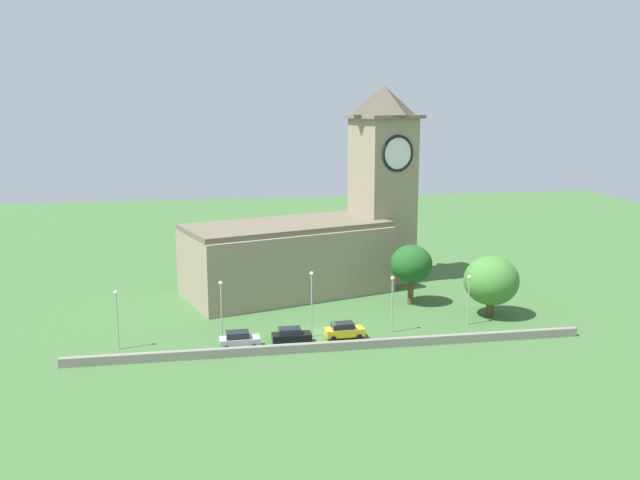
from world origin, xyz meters
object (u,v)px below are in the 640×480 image
object	(u,v)px
streetlamp_west_end	(117,310)
tree_riverside_west	(491,281)
car_black	(291,336)
car_silver	(239,340)
car_yellow	(344,330)
streetlamp_central	(312,294)
streetlamp_west_mid	(221,302)
church	(318,234)
streetlamp_east_end	(469,291)
streetlamp_east_mid	(392,295)
tree_by_tower	(411,264)

from	to	relation	value
streetlamp_west_end	tree_riverside_west	xyz separation A→B (m)	(43.53, 4.18, 0.11)
car_black	streetlamp_west_end	distance (m)	18.64
car_silver	car_yellow	distance (m)	11.70
car_black	streetlamp_central	size ratio (longest dim) A/B	0.57
tree_riverside_west	car_silver	bearing A→B (deg)	-168.91
streetlamp_west_mid	streetlamp_central	distance (m)	9.95
streetlamp_west_mid	streetlamp_central	xyz separation A→B (m)	(9.94, 0.39, 0.30)
church	car_silver	bearing A→B (deg)	-119.10
streetlamp_east_end	streetlamp_east_mid	bearing A→B (deg)	-173.54
streetlamp_central	tree_riverside_west	xyz separation A→B (m)	(22.71, 3.70, -0.47)
car_black	streetlamp_east_end	bearing A→B (deg)	7.52
streetlamp_west_end	streetlamp_central	world-z (taller)	streetlamp_central
tree_riverside_west	tree_by_tower	size ratio (longest dim) A/B	0.96
car_black	streetlamp_east_end	xyz separation A→B (m)	(21.34, 2.82, 3.21)
tree_riverside_west	streetlamp_east_end	bearing A→B (deg)	-145.63
car_black	car_yellow	bearing A→B (deg)	5.63
car_yellow	tree_riverside_west	size ratio (longest dim) A/B	0.58
car_black	streetlamp_west_mid	size ratio (longest dim) A/B	0.61
car_black	streetlamp_central	distance (m)	5.14
streetlamp_central	streetlamp_east_mid	world-z (taller)	streetlamp_central
tree_riverside_west	tree_by_tower	distance (m)	10.47
church	car_yellow	size ratio (longest dim) A/B	7.91
car_black	streetlamp_west_mid	world-z (taller)	streetlamp_west_mid
car_silver	tree_by_tower	size ratio (longest dim) A/B	0.55
streetlamp_east_end	tree_by_tower	world-z (taller)	tree_by_tower
car_silver	tree_by_tower	xyz separation A→B (m)	(22.88, 12.71, 4.40)
tree_riverside_west	streetlamp_east_mid	bearing A→B (deg)	-164.38
church	streetlamp_east_mid	size ratio (longest dim) A/B	5.28
streetlamp_central	tree_riverside_west	size ratio (longest dim) A/B	1.00
streetlamp_east_mid	streetlamp_east_end	xyz separation A→B (m)	(9.56, 1.08, -0.34)
streetlamp_central	tree_by_tower	size ratio (longest dim) A/B	0.96
tree_riverside_west	tree_by_tower	xyz separation A→B (m)	(-8.04, 6.65, 0.86)
streetlamp_west_mid	tree_by_tower	distance (m)	26.86
car_black	tree_riverside_west	size ratio (longest dim) A/B	0.57
streetlamp_east_end	tree_riverside_west	distance (m)	4.78
streetlamp_central	streetlamp_east_end	bearing A→B (deg)	3.08
streetlamp_west_end	streetlamp_east_end	bearing A→B (deg)	2.15
church	streetlamp_west_end	size ratio (longest dim) A/B	5.37
car_silver	car_black	size ratio (longest dim) A/B	1.01
streetlamp_east_end	car_black	bearing A→B (deg)	-172.48
church	tree_riverside_west	bearing A→B (deg)	-41.27
streetlamp_west_mid	car_black	bearing A→B (deg)	-10.89
car_yellow	streetlamp_west_end	xyz separation A→B (m)	(-24.25, 0.74, 3.45)
streetlamp_west_end	tree_by_tower	world-z (taller)	tree_by_tower
church	car_black	distance (m)	23.83
car_silver	streetlamp_central	size ratio (longest dim) A/B	0.58
streetlamp_east_mid	streetlamp_central	bearing A→B (deg)	179.55
car_silver	car_black	bearing A→B (deg)	5.60
church	streetlamp_west_end	world-z (taller)	church
church	streetlamp_east_mid	bearing A→B (deg)	-75.95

